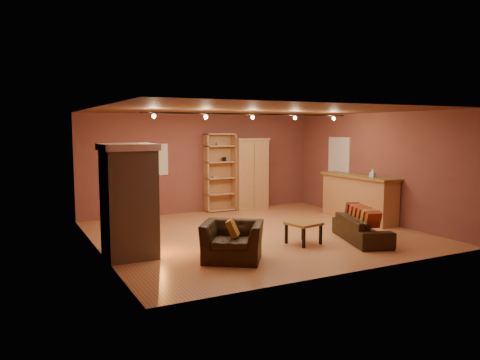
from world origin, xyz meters
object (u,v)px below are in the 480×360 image
fireplace (129,201)px  loveseat (362,224)px  bookcase (219,172)px  armchair (233,235)px  bar_counter (359,197)px  armoire (250,174)px  coffee_table (303,225)px

fireplace → loveseat: bearing=-12.2°
bookcase → fireplace: bearing=-133.5°
bookcase → armchair: bookcase is taller
bar_counter → bookcase: bearing=132.9°
armoire → armchair: armoire is taller
fireplace → coffee_table: size_ratio=2.99×
armchair → fireplace: bearing=-179.0°
fireplace → armoire: bearing=38.7°
fireplace → armchair: size_ratio=1.65×
fireplace → coffee_table: (3.46, -0.67, -0.67)m
armchair → coffee_table: size_ratio=1.81×
loveseat → armchair: (-3.10, -0.05, 0.10)m
fireplace → bar_counter: size_ratio=0.86×
bar_counter → loveseat: 2.41m
bookcase → bar_counter: (2.70, -2.90, -0.55)m
fireplace → armchair: bearing=-33.6°
bookcase → armoire: (0.93, -0.15, -0.09)m
coffee_table → armchair: bearing=-167.7°
coffee_table → fireplace: bearing=169.1°
armchair → coffee_table: armchair is taller
bookcase → armchair: (-1.93, -4.80, -0.68)m
armoire → loveseat: bearing=-87.0°
bookcase → loveseat: (1.17, -4.75, -0.78)m
loveseat → armchair: bearing=110.0°
bar_counter → armchair: bearing=-157.7°
armchair → armoire: bearing=93.0°
fireplace → loveseat: (4.71, -1.02, -0.69)m
bookcase → bar_counter: bearing=-47.1°
armoire → armchair: (-2.86, -4.65, -0.59)m
loveseat → coffee_table: (-1.26, 0.36, 0.02)m
bookcase → armchair: bearing=-111.9°
armoire → coffee_table: size_ratio=2.98×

